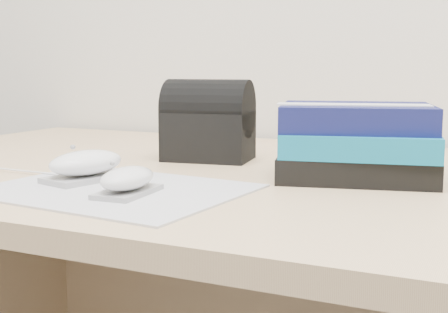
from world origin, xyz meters
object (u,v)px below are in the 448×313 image
at_px(mouse_front, 127,181).
at_px(book_stack, 358,142).
at_px(desk, 316,311).
at_px(pouch, 208,121).
at_px(mouse_rear, 86,165).

relative_size(mouse_front, book_stack, 0.39).
relative_size(desk, mouse_front, 16.39).
xyz_separation_m(book_stack, pouch, (-0.27, 0.06, 0.01)).
bearing_deg(mouse_front, mouse_rear, 152.05).
bearing_deg(book_stack, desk, 141.22).
bearing_deg(pouch, book_stack, -13.44).
xyz_separation_m(mouse_front, pouch, (-0.04, 0.31, 0.05)).
distance_m(mouse_rear, pouch, 0.27).
relative_size(desk, book_stack, 6.40).
distance_m(mouse_rear, book_stack, 0.38).
xyz_separation_m(mouse_rear, mouse_front, (0.10, -0.06, -0.00)).
distance_m(mouse_front, book_stack, 0.34).
distance_m(desk, mouse_front, 0.43).
relative_size(mouse_rear, book_stack, 0.51).
xyz_separation_m(mouse_rear, book_stack, (0.33, 0.19, 0.03)).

